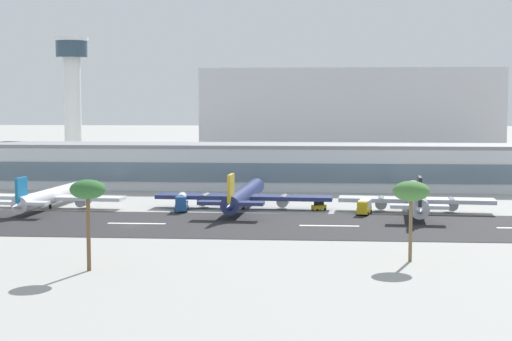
% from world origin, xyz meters
% --- Properties ---
extents(ground_plane, '(1400.00, 1400.00, 0.00)m').
position_xyz_m(ground_plane, '(0.00, 0.00, 0.00)').
color(ground_plane, '#9E9E99').
extents(runway_strip, '(800.00, 34.66, 0.08)m').
position_xyz_m(runway_strip, '(0.00, 2.88, 0.04)').
color(runway_strip, '#262628').
rests_on(runway_strip, ground_plane).
extents(runway_centreline_dash_4, '(12.00, 1.20, 0.01)m').
position_xyz_m(runway_centreline_dash_4, '(0.47, 2.88, 0.09)').
color(runway_centreline_dash_4, white).
rests_on(runway_centreline_dash_4, runway_strip).
extents(runway_centreline_dash_5, '(12.00, 1.20, 0.01)m').
position_xyz_m(runway_centreline_dash_5, '(39.73, 2.88, 0.09)').
color(runway_centreline_dash_5, white).
rests_on(runway_centreline_dash_5, runway_strip).
extents(terminal_building, '(154.98, 21.03, 12.81)m').
position_xyz_m(terminal_building, '(18.07, 74.06, 6.41)').
color(terminal_building, silver).
rests_on(terminal_building, ground_plane).
extents(control_tower, '(11.70, 11.70, 47.19)m').
position_xyz_m(control_tower, '(-48.38, 118.32, 28.91)').
color(control_tower, silver).
rests_on(control_tower, ground_plane).
extents(distant_hotel_block, '(117.73, 29.43, 38.08)m').
position_xyz_m(distant_hotel_block, '(49.64, 168.11, 19.04)').
color(distant_hotel_block, '#BCBCC1').
rests_on(distant_hotel_block, ground_plane).
extents(airliner_blue_tail_gate_0, '(35.04, 41.83, 8.73)m').
position_xyz_m(airliner_blue_tail_gate_0, '(-25.08, 24.94, 2.78)').
color(airliner_blue_tail_gate_0, silver).
rests_on(airliner_blue_tail_gate_0, ground_plane).
extents(airliner_gold_tail_gate_1, '(41.53, 46.47, 9.70)m').
position_xyz_m(airliner_gold_tail_gate_1, '(20.11, 26.98, 3.09)').
color(airliner_gold_tail_gate_1, navy).
rests_on(airliner_gold_tail_gate_1, ground_plane).
extents(airliner_black_tail_gate_2, '(35.11, 46.45, 9.70)m').
position_xyz_m(airliner_black_tail_gate_2, '(59.49, 24.33, 3.09)').
color(airliner_black_tail_gate_2, silver).
rests_on(airliner_black_tail_gate_2, ground_plane).
extents(service_baggage_tug_0, '(3.51, 3.22, 2.20)m').
position_xyz_m(service_baggage_tug_0, '(37.65, 26.16, 1.05)').
color(service_baggage_tug_0, gold).
rests_on(service_baggage_tug_0, ground_plane).
extents(service_fuel_truck_1, '(3.68, 8.75, 3.95)m').
position_xyz_m(service_fuel_truck_1, '(6.31, 22.99, 2.03)').
color(service_fuel_truck_1, '#23569E').
rests_on(service_fuel_truck_1, ground_plane).
extents(service_box_truck_2, '(3.75, 6.38, 3.25)m').
position_xyz_m(service_box_truck_2, '(47.63, 19.92, 1.79)').
color(service_box_truck_2, gold).
rests_on(service_box_truck_2, ground_plane).
extents(palm_tree_1, '(5.24, 5.24, 13.53)m').
position_xyz_m(palm_tree_1, '(3.83, -42.97, 11.77)').
color(palm_tree_1, brown).
rests_on(palm_tree_1, ground_plane).
extents(palm_tree_2, '(5.71, 5.71, 12.63)m').
position_xyz_m(palm_tree_2, '(51.91, -32.23, 10.88)').
color(palm_tree_2, brown).
rests_on(palm_tree_2, ground_plane).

